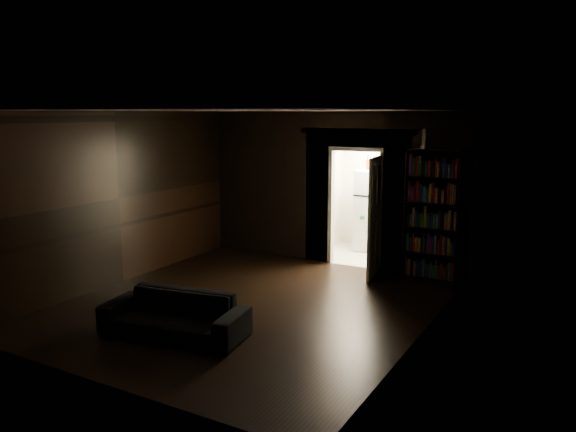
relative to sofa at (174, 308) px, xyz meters
name	(u,v)px	position (x,y,z in m)	size (l,w,h in m)	color
ground	(248,306)	(0.21, 1.37, -0.35)	(5.50, 5.50, 0.00)	black
room_walls	(284,183)	(0.20, 2.44, 1.33)	(5.02, 5.61, 2.84)	black
kitchen_alcove	(377,193)	(0.71, 5.24, 0.86)	(2.20, 1.80, 2.60)	#BDB8A5
sofa	(174,308)	(0.00, 0.00, 0.00)	(1.84, 0.80, 0.71)	black
bookshelf	(433,216)	(2.17, 3.92, 0.75)	(0.90, 0.32, 2.20)	black
refrigerator	(377,210)	(0.62, 5.48, 0.47)	(0.74, 0.68, 1.65)	silver
door	(374,218)	(1.25, 3.68, 0.67)	(0.85, 0.05, 2.05)	silver
figurine	(424,139)	(1.99, 3.84, 2.01)	(0.11, 0.11, 0.32)	silver
bottles	(378,163)	(0.67, 5.37, 1.44)	(0.71, 0.09, 0.29)	black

